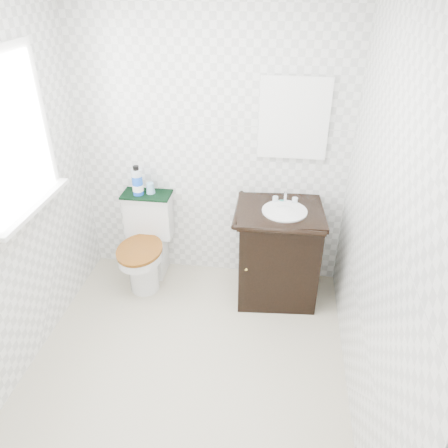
% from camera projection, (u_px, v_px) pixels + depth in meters
% --- Properties ---
extents(floor, '(2.40, 2.40, 0.00)m').
position_uv_depth(floor, '(186.00, 368.00, 3.06)').
color(floor, beige).
rests_on(floor, ground).
extents(wall_back, '(2.40, 0.00, 2.40)m').
position_uv_depth(wall_back, '(211.00, 145.00, 3.47)').
color(wall_back, white).
rests_on(wall_back, ground).
extents(wall_front, '(2.40, 0.00, 2.40)m').
position_uv_depth(wall_front, '(93.00, 402.00, 1.43)').
color(wall_front, white).
rests_on(wall_front, ground).
extents(wall_right, '(0.00, 2.40, 2.40)m').
position_uv_depth(wall_right, '(379.00, 234.00, 2.32)').
color(wall_right, white).
rests_on(wall_right, ground).
extents(window, '(0.02, 0.70, 0.90)m').
position_uv_depth(window, '(8.00, 137.00, 2.61)').
color(window, white).
rests_on(window, wall_left).
extents(mirror, '(0.50, 0.02, 0.60)m').
position_uv_depth(mirror, '(294.00, 119.00, 3.25)').
color(mirror, silver).
rests_on(mirror, wall_back).
extents(toilet, '(0.42, 0.62, 0.77)m').
position_uv_depth(toilet, '(147.00, 246.00, 3.78)').
color(toilet, silver).
rests_on(toilet, floor).
extents(vanity, '(0.70, 0.62, 0.92)m').
position_uv_depth(vanity, '(278.00, 251.00, 3.54)').
color(vanity, black).
rests_on(vanity, floor).
extents(trash_bin, '(0.18, 0.14, 0.26)m').
position_uv_depth(trash_bin, '(259.00, 287.00, 3.62)').
color(trash_bin, white).
rests_on(trash_bin, floor).
extents(towel, '(0.41, 0.22, 0.02)m').
position_uv_depth(towel, '(147.00, 194.00, 3.66)').
color(towel, black).
rests_on(towel, toilet).
extents(mouthwash_bottle, '(0.09, 0.09, 0.25)m').
position_uv_depth(mouthwash_bottle, '(137.00, 182.00, 3.58)').
color(mouthwash_bottle, blue).
rests_on(mouthwash_bottle, towel).
extents(cup, '(0.07, 0.07, 0.09)m').
position_uv_depth(cup, '(150.00, 188.00, 3.64)').
color(cup, '#7DB0CD').
rests_on(cup, towel).
extents(soap_bar, '(0.06, 0.04, 0.02)m').
position_uv_depth(soap_bar, '(282.00, 201.00, 3.45)').
color(soap_bar, '#1B8174').
rests_on(soap_bar, vanity).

